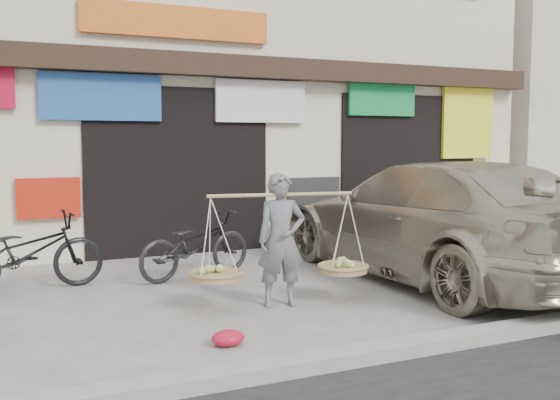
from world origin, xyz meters
name	(u,v)px	position (x,y,z in m)	size (l,w,h in m)	color
ground	(262,305)	(0.00, 0.00, 0.00)	(70.00, 70.00, 0.00)	gray
kerb	(354,356)	(0.00, -2.00, 0.06)	(70.00, 0.25, 0.12)	gray
shophouse_block	(139,61)	(0.00, 6.42, 3.45)	(14.00, 6.32, 7.00)	beige
street_vendor	(281,246)	(0.19, -0.10, 0.68)	(2.01, 0.80, 1.49)	slate
bike_0	(27,253)	(-2.38, 1.77, 0.48)	(0.64, 1.84, 0.97)	black
bike_2	(195,245)	(-0.27, 1.70, 0.45)	(0.60, 1.71, 0.90)	black
suv	(434,220)	(2.65, 0.37, 0.79)	(2.37, 5.52, 1.58)	#ABA28A
red_bag	(228,338)	(-0.81, -1.15, 0.07)	(0.31, 0.25, 0.14)	red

